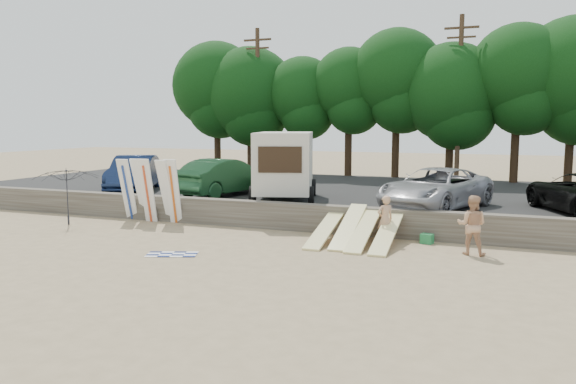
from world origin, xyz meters
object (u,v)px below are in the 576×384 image
at_px(car_2, 436,188).
at_px(beachgoer_b, 472,225).
at_px(car_0, 134,173).
at_px(car_1, 224,177).
at_px(beach_umbrella, 67,196).
at_px(beachgoer_a, 385,219).
at_px(cooler, 427,239).
at_px(box_trailer, 285,162).

xyz_separation_m(car_2, beachgoer_b, (1.59, -4.30, -0.57)).
bearing_deg(car_0, car_1, -23.88).
bearing_deg(beach_umbrella, beachgoer_b, 1.90).
bearing_deg(car_2, beachgoer_b, -49.19).
xyz_separation_m(car_0, beachgoer_a, (13.03, -4.23, -0.75)).
height_order(cooler, beach_umbrella, beach_umbrella).
relative_size(beachgoer_a, beach_umbrella, 0.63).
bearing_deg(car_2, beach_umbrella, -139.65).
bearing_deg(car_0, car_2, -26.88).
bearing_deg(car_0, beach_umbrella, -104.96).
bearing_deg(beachgoer_b, car_2, -66.82).
bearing_deg(beachgoer_a, beach_umbrella, -35.29).
bearing_deg(beach_umbrella, car_0, 99.40).
xyz_separation_m(box_trailer, beachgoer_b, (7.85, -4.55, -1.40)).
xyz_separation_m(cooler, beach_umbrella, (-13.44, -1.59, 0.97)).
bearing_deg(cooler, car_0, 178.45).
xyz_separation_m(car_2, beachgoer_a, (-1.16, -3.60, -0.68)).
height_order(beachgoer_a, beachgoer_b, beachgoer_b).
bearing_deg(cooler, beach_umbrella, -159.86).
distance_m(beachgoer_a, cooler, 1.51).
height_order(car_1, beachgoer_b, car_1).
distance_m(car_0, cooler, 14.91).
distance_m(car_0, beachgoer_a, 13.72).
height_order(box_trailer, beachgoer_a, box_trailer).
relative_size(car_2, cooler, 14.57).
bearing_deg(beachgoer_b, car_1, -21.54).
height_order(box_trailer, car_0, box_trailer).
relative_size(car_0, beachgoer_b, 2.84).
bearing_deg(box_trailer, beachgoer_b, -47.41).
relative_size(beachgoer_b, beach_umbrella, 0.72).
xyz_separation_m(car_0, beach_umbrella, (0.90, -5.42, -0.41)).
xyz_separation_m(car_1, beach_umbrella, (-3.95, -5.46, -0.40)).
height_order(beachgoer_a, cooler, beachgoer_a).
distance_m(car_0, car_1, 4.85).
height_order(car_2, beachgoer_b, car_2).
bearing_deg(box_trailer, car_1, 154.95).
bearing_deg(beachgoer_b, car_0, -14.44).
xyz_separation_m(car_0, car_2, (14.19, -0.63, -0.07)).
bearing_deg(cooler, beachgoer_b, -23.97).
bearing_deg(box_trailer, beach_umbrella, -161.70).
bearing_deg(cooler, box_trailer, 165.11).
relative_size(car_1, car_2, 0.90).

